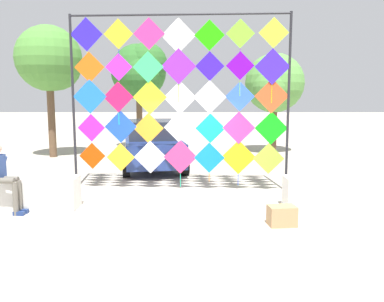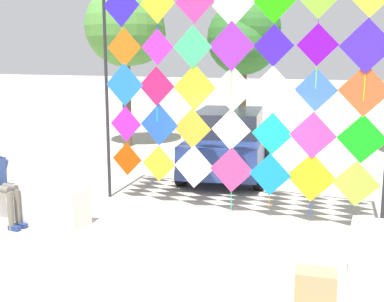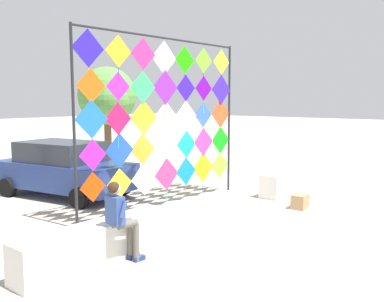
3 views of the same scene
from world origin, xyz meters
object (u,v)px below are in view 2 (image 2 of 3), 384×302
Objects in this scene: cardboard_box_large at (316,285)px; tree_palm_like at (129,28)px; seated_vendor at (1,178)px; tree_far_right at (246,38)px; kite_display_rack at (233,82)px; parked_car at (228,142)px.

tree_palm_like reaches higher than cardboard_box_large.
seated_vendor is 6.03m from cardboard_box_large.
tree_palm_like is at bearing -143.05° from tree_far_right.
kite_display_rack is 1.26× the size of parked_car.
cardboard_box_large is at bearing -50.38° from tree_palm_like.
tree_palm_like reaches higher than kite_display_rack.
tree_far_right is 4.38m from tree_palm_like.
tree_far_right reaches higher than parked_car.
tree_far_right reaches higher than kite_display_rack.
tree_far_right is (-4.32, 12.07, 3.63)m from cardboard_box_large.
tree_palm_like is (-5.68, 6.30, 1.44)m from kite_display_rack.
cardboard_box_large is 12.87m from tree_palm_like.
seated_vendor is 9.41m from tree_palm_like.
tree_far_right is 0.94× the size of tree_palm_like.
tree_palm_like is at bearing 102.28° from seated_vendor.
seated_vendor is 0.30× the size of tree_far_right.
tree_far_right is (-1.06, 5.54, 2.96)m from parked_car.
tree_palm_like is (-3.50, -2.63, 0.30)m from tree_far_right.
tree_far_right is at bearing 103.76° from kite_display_rack.
tree_palm_like is at bearing 129.62° from cardboard_box_large.
kite_display_rack is 1.14× the size of tree_far_right.
tree_palm_like is (-7.81, 9.44, 3.93)m from cardboard_box_large.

